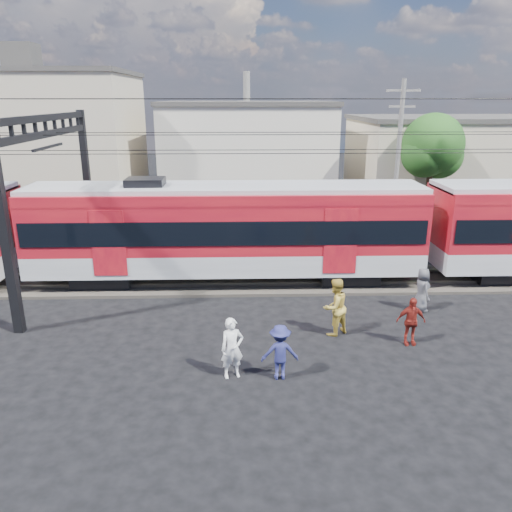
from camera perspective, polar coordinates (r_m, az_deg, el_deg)
The scene contains 16 objects.
ground at distance 14.41m, azimuth 8.78°, elevation -14.12°, with size 120.00×120.00×0.00m, color black.
track_bed at distance 21.52m, azimuth 5.04°, elevation -2.76°, with size 70.00×3.40×0.12m, color #2D2823.
rail_near at distance 20.78m, azimuth 5.28°, elevation -3.17°, with size 70.00×0.12×0.12m, color #59544C.
rail_far at distance 22.18m, azimuth 4.82°, elevation -1.80°, with size 70.00×0.12×0.12m, color #59544C.
commuter_train at distance 20.67m, azimuth -2.84°, elevation 3.24°, with size 50.30×3.08×4.17m.
catenary at distance 21.08m, azimuth -19.01°, elevation 10.17°, with size 70.00×9.30×7.52m.
building_west at distance 38.94m, azimuth -24.17°, elevation 11.90°, with size 14.28×10.20×9.30m.
building_midwest at distance 39.22m, azimuth -1.04°, elevation 11.95°, with size 12.24×12.24×7.30m.
building_mideast at distance 39.86m, azimuth 23.07°, elevation 9.95°, with size 16.32×10.20×6.30m.
utility_pole_mid at distance 28.49m, azimuth 15.91°, elevation 10.93°, with size 1.80×0.24×8.50m.
tree_near at distance 32.43m, azimuth 19.79°, elevation 11.54°, with size 3.82×3.64×6.72m.
pedestrian_a at distance 14.12m, azimuth -2.75°, elevation -10.48°, with size 0.65×0.42×1.77m, color white.
pedestrian_b at distance 16.67m, azimuth 9.00°, elevation -5.76°, with size 0.95×0.74×1.95m, color gold.
pedestrian_c at distance 14.09m, azimuth 2.75°, elevation -10.92°, with size 1.04×0.60×1.61m, color navy.
pedestrian_d at distance 16.64m, azimuth 17.27°, elevation -7.13°, with size 0.93×0.39×1.58m, color maroon.
pedestrian_e at distance 19.31m, azimuth 18.44°, elevation -3.67°, with size 0.80×0.52×1.64m, color #454449.
Camera 1 is at (-2.50, -12.02, 7.53)m, focal length 35.00 mm.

